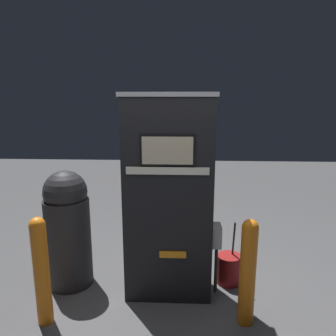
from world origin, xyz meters
The scene contains 6 objects.
ground_plane centered at (0.00, 0.00, 0.00)m, with size 14.00×14.00×0.00m, color #4C4C4F.
gas_pump centered at (0.00, 0.20, 1.01)m, with size 0.95×0.44×2.02m.
safety_bollard centered at (0.71, -0.24, 0.52)m, with size 0.14×0.14×0.98m.
trash_bin centered at (-1.06, 0.31, 0.64)m, with size 0.47×0.47×1.25m.
safety_bollard_far centered at (-1.08, -0.32, 0.52)m, with size 0.14×0.14×1.00m.
squeegee_bucket centered at (0.64, 0.39, 0.16)m, with size 0.25×0.25×0.71m.
Camera 1 is at (0.13, -2.83, 2.00)m, focal length 35.00 mm.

